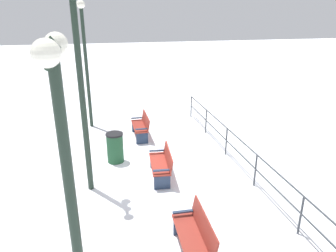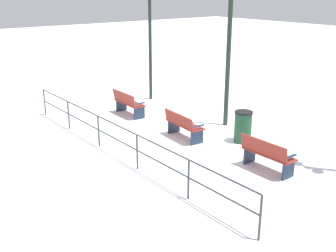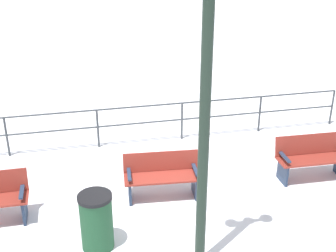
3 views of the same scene
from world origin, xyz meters
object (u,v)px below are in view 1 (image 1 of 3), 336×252
at_px(lamppost_far, 67,168).
at_px(bench_nearest, 141,126).
at_px(bench_third, 195,236).
at_px(lamppost_middle, 80,76).
at_px(trash_bin, 115,147).
at_px(lamppost_near, 84,44).
at_px(bench_second, 162,164).

bearing_deg(lamppost_far, bench_nearest, -103.66).
relative_size(bench_third, lamppost_middle, 0.30).
xyz_separation_m(bench_nearest, lamppost_far, (1.90, 7.83, 2.49)).
bearing_deg(trash_bin, bench_third, 105.62).
bearing_deg(bench_third, lamppost_far, 36.77).
xyz_separation_m(lamppost_near, lamppost_middle, (0.00, 5.07, -0.26)).
height_order(lamppost_near, lamppost_far, lamppost_near).
height_order(lamppost_middle, trash_bin, lamppost_middle).
xyz_separation_m(bench_second, lamppost_near, (2.05, -4.91, 2.95)).
distance_m(bench_second, lamppost_middle, 3.38).
relative_size(bench_third, lamppost_near, 0.31).
bearing_deg(bench_second, bench_third, 95.32).
xyz_separation_m(bench_second, trash_bin, (1.26, -1.35, 0.04)).
relative_size(lamppost_middle, lamppost_far, 1.15).
relative_size(bench_nearest, lamppost_far, 0.33).
height_order(bench_third, lamppost_far, lamppost_far).
xyz_separation_m(bench_third, trash_bin, (1.27, -4.55, 0.02)).
bearing_deg(lamppost_far, lamppost_middle, -90.00).
xyz_separation_m(bench_nearest, bench_second, (-0.14, 3.21, -0.02)).
bearing_deg(bench_third, trash_bin, -72.25).
bearing_deg(bench_nearest, bench_second, 92.31).
bearing_deg(bench_nearest, bench_third, 91.10).
height_order(bench_second, bench_third, bench_third).
distance_m(bench_third, trash_bin, 4.72).
xyz_separation_m(lamppost_middle, trash_bin, (-0.78, -1.51, -2.65)).
relative_size(bench_second, bench_third, 0.99).
relative_size(bench_second, lamppost_far, 0.34).
xyz_separation_m(bench_third, lamppost_far, (2.05, 1.42, 2.49)).
height_order(bench_second, lamppost_middle, lamppost_middle).
relative_size(bench_nearest, bench_third, 0.96).
distance_m(lamppost_middle, trash_bin, 3.15).
distance_m(bench_second, trash_bin, 1.85).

